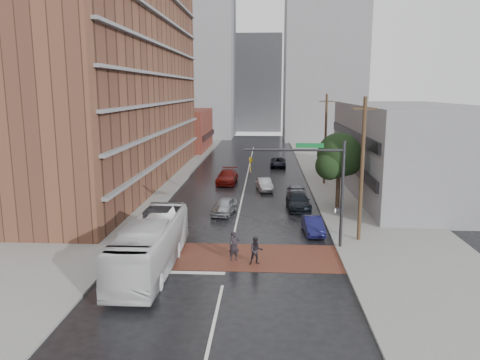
# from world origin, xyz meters

# --- Properties ---
(ground) EXTENTS (160.00, 160.00, 0.00)m
(ground) POSITION_xyz_m (0.00, 0.00, 0.00)
(ground) COLOR black
(ground) RESTS_ON ground
(crosswalk) EXTENTS (14.00, 5.00, 0.02)m
(crosswalk) POSITION_xyz_m (0.00, 0.50, 0.01)
(crosswalk) COLOR brown
(crosswalk) RESTS_ON ground
(sidewalk_west) EXTENTS (9.00, 90.00, 0.15)m
(sidewalk_west) POSITION_xyz_m (-11.50, 25.00, 0.07)
(sidewalk_west) COLOR gray
(sidewalk_west) RESTS_ON ground
(sidewalk_east) EXTENTS (9.00, 90.00, 0.15)m
(sidewalk_east) POSITION_xyz_m (11.50, 25.00, 0.07)
(sidewalk_east) COLOR gray
(sidewalk_east) RESTS_ON ground
(apartment_block) EXTENTS (10.00, 44.00, 28.00)m
(apartment_block) POSITION_xyz_m (-14.00, 24.00, 14.00)
(apartment_block) COLOR brown
(apartment_block) RESTS_ON ground
(storefront_west) EXTENTS (8.00, 16.00, 7.00)m
(storefront_west) POSITION_xyz_m (-12.00, 54.00, 3.50)
(storefront_west) COLOR maroon
(storefront_west) RESTS_ON ground
(building_east) EXTENTS (11.00, 26.00, 9.00)m
(building_east) POSITION_xyz_m (16.50, 20.00, 4.50)
(building_east) COLOR gray
(building_east) RESTS_ON ground
(distant_tower_west) EXTENTS (18.00, 16.00, 32.00)m
(distant_tower_west) POSITION_xyz_m (-14.00, 78.00, 16.00)
(distant_tower_west) COLOR gray
(distant_tower_west) RESTS_ON ground
(distant_tower_east) EXTENTS (16.00, 14.00, 36.00)m
(distant_tower_east) POSITION_xyz_m (14.00, 72.00, 18.00)
(distant_tower_east) COLOR gray
(distant_tower_east) RESTS_ON ground
(distant_tower_center) EXTENTS (12.00, 10.00, 24.00)m
(distant_tower_center) POSITION_xyz_m (0.00, 95.00, 12.00)
(distant_tower_center) COLOR gray
(distant_tower_center) RESTS_ON ground
(street_tree) EXTENTS (4.20, 4.10, 6.90)m
(street_tree) POSITION_xyz_m (8.52, 12.03, 4.73)
(street_tree) COLOR #332319
(street_tree) RESTS_ON ground
(signal_mast) EXTENTS (6.50, 0.30, 7.20)m
(signal_mast) POSITION_xyz_m (5.85, 2.50, 4.73)
(signal_mast) COLOR #2D2D33
(signal_mast) RESTS_ON ground
(utility_pole_near) EXTENTS (1.60, 0.26, 10.00)m
(utility_pole_near) POSITION_xyz_m (8.80, 4.00, 5.14)
(utility_pole_near) COLOR #473321
(utility_pole_near) RESTS_ON ground
(utility_pole_far) EXTENTS (1.60, 0.26, 10.00)m
(utility_pole_far) POSITION_xyz_m (8.80, 24.00, 5.14)
(utility_pole_far) COLOR #473321
(utility_pole_far) RESTS_ON ground
(transit_bus) EXTENTS (2.57, 10.92, 3.04)m
(transit_bus) POSITION_xyz_m (-4.38, -1.93, 1.52)
(transit_bus) COLOR silver
(transit_bus) RESTS_ON ground
(pedestrian_a) EXTENTS (0.79, 0.67, 1.85)m
(pedestrian_a) POSITION_xyz_m (0.37, -0.17, 0.93)
(pedestrian_a) COLOR black
(pedestrian_a) RESTS_ON ground
(pedestrian_b) EXTENTS (0.96, 0.81, 1.72)m
(pedestrian_b) POSITION_xyz_m (1.75, -0.74, 0.86)
(pedestrian_b) COLOR black
(pedestrian_b) RESTS_ON ground
(car_travel_a) EXTENTS (2.26, 4.19, 1.35)m
(car_travel_a) POSITION_xyz_m (-1.21, 10.87, 0.68)
(car_travel_a) COLOR #A9AEB1
(car_travel_a) RESTS_ON ground
(car_travel_b) EXTENTS (2.01, 4.08, 1.29)m
(car_travel_b) POSITION_xyz_m (2.15, 20.54, 0.64)
(car_travel_b) COLOR #B4B6BC
(car_travel_b) RESTS_ON ground
(car_travel_c) EXTENTS (2.40, 5.33, 1.51)m
(car_travel_c) POSITION_xyz_m (-2.07, 24.15, 0.76)
(car_travel_c) COLOR maroon
(car_travel_c) RESTS_ON ground
(suv_travel) EXTENTS (2.18, 4.58, 1.26)m
(suv_travel) POSITION_xyz_m (3.96, 35.91, 0.63)
(suv_travel) COLOR black
(suv_travel) RESTS_ON ground
(car_parked_near) EXTENTS (1.55, 3.82, 1.23)m
(car_parked_near) POSITION_xyz_m (5.79, 5.71, 0.62)
(car_parked_near) COLOR #121342
(car_parked_near) RESTS_ON ground
(car_parked_mid) EXTENTS (2.17, 4.96, 1.42)m
(car_parked_mid) POSITION_xyz_m (5.20, 12.97, 0.71)
(car_parked_mid) COLOR black
(car_parked_mid) RESTS_ON ground
(car_parked_far) EXTENTS (1.83, 4.34, 1.46)m
(car_parked_far) POSITION_xyz_m (5.20, 16.00, 0.73)
(car_parked_far) COLOR #9A9CA1
(car_parked_far) RESTS_ON ground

